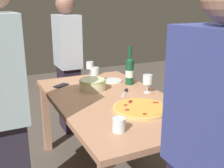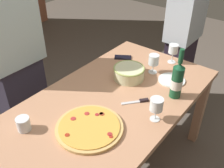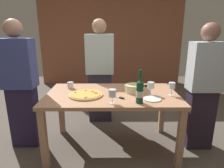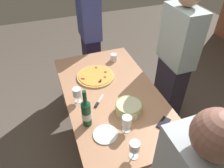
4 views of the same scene
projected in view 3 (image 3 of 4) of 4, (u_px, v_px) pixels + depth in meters
name	position (u px, v px, depth m)	size (l,w,h in m)	color
ground_plane	(112.00, 147.00, 2.58)	(8.00, 8.00, 0.00)	brown
dining_table	(112.00, 100.00, 2.40)	(1.60, 0.90, 0.75)	tan
brick_wall_back	(111.00, 39.00, 5.32)	(3.86, 0.16, 2.51)	#9F5A3F
pizza	(86.00, 95.00, 2.30)	(0.40, 0.40, 0.03)	tan
serving_bowl	(134.00, 88.00, 2.42)	(0.24, 0.24, 0.09)	beige
wine_bottle	(140.00, 91.00, 2.03)	(0.08, 0.08, 0.36)	#15492B
wine_glass_near_pizza	(113.00, 93.00, 2.02)	(0.08, 0.08, 0.16)	white
wine_glass_by_bottle	(172.00, 86.00, 2.27)	(0.08, 0.08, 0.16)	white
wine_glass_far_left	(151.00, 86.00, 2.31)	(0.08, 0.08, 0.15)	white
cup_amber	(70.00, 85.00, 2.57)	(0.08, 0.08, 0.09)	white
side_plate	(152.00, 99.00, 2.17)	(0.20, 0.20, 0.01)	white
cell_phone	(149.00, 86.00, 2.65)	(0.07, 0.14, 0.01)	black
pizza_knife	(119.00, 97.00, 2.22)	(0.16, 0.14, 0.02)	silver
person_host	(203.00, 88.00, 2.40)	(0.38, 0.24, 1.59)	#281E2C
person_guest_left	(100.00, 72.00, 3.14)	(0.44, 0.24, 1.67)	#2E2937
person_guest_right	(21.00, 85.00, 2.44)	(0.39, 0.24, 1.63)	#251D3E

